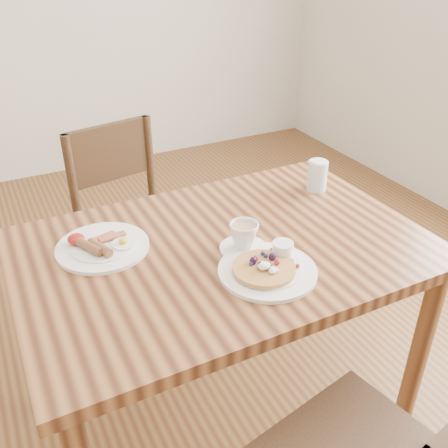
% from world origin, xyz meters
% --- Properties ---
extents(ground, '(5.00, 5.00, 0.00)m').
position_xyz_m(ground, '(0.00, 0.00, 0.00)').
color(ground, '#533017').
rests_on(ground, ground).
extents(dining_table, '(1.20, 0.80, 0.75)m').
position_xyz_m(dining_table, '(0.00, 0.00, 0.65)').
color(dining_table, brown).
rests_on(dining_table, ground).
extents(chair_far, '(0.49, 0.49, 0.88)m').
position_xyz_m(chair_far, '(-0.09, 0.69, 0.49)').
color(chair_far, '#3F2A17').
rests_on(chair_far, ground).
extents(pancake_plate, '(0.27, 0.27, 0.06)m').
position_xyz_m(pancake_plate, '(0.04, -0.18, 0.76)').
color(pancake_plate, white).
rests_on(pancake_plate, dining_table).
extents(breakfast_plate, '(0.27, 0.27, 0.04)m').
position_xyz_m(breakfast_plate, '(-0.33, 0.14, 0.76)').
color(breakfast_plate, white).
rests_on(breakfast_plate, dining_table).
extents(teacup_saucer, '(0.14, 0.14, 0.09)m').
position_xyz_m(teacup_saucer, '(0.04, -0.05, 0.79)').
color(teacup_saucer, white).
rests_on(teacup_saucer, dining_table).
extents(water_glass, '(0.07, 0.07, 0.11)m').
position_xyz_m(water_glass, '(0.46, 0.17, 0.80)').
color(water_glass, silver).
rests_on(water_glass, dining_table).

